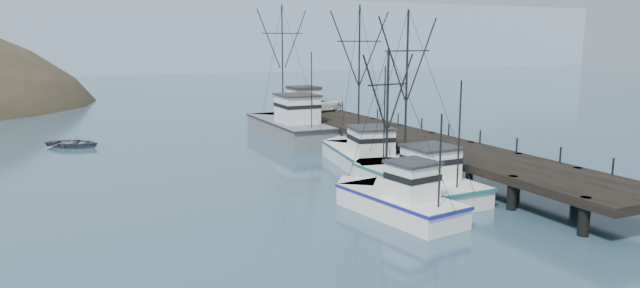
{
  "coord_description": "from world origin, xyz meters",
  "views": [
    {
      "loc": [
        -12.1,
        -23.25,
        9.63
      ],
      "look_at": [
        4.53,
        12.6,
        2.5
      ],
      "focal_mm": 32.0,
      "sensor_mm": 36.0,
      "label": 1
    }
  ],
  "objects_px": {
    "pier": "(406,138)",
    "pickup_truck": "(319,104)",
    "trawler_far": "(363,155)",
    "pier_shed": "(304,99)",
    "motorboat": "(74,147)",
    "trawler_near": "(414,179)",
    "trawler_mid": "(395,200)",
    "work_vessel": "(289,126)"
  },
  "relations": [
    {
      "from": "pier",
      "to": "pickup_truck",
      "type": "bearing_deg",
      "value": 89.41
    },
    {
      "from": "pier",
      "to": "pickup_truck",
      "type": "height_order",
      "value": "pickup_truck"
    },
    {
      "from": "pier",
      "to": "trawler_near",
      "type": "xyz_separation_m",
      "value": [
        -5.45,
        -9.23,
        -0.87
      ]
    },
    {
      "from": "work_vessel",
      "to": "motorboat",
      "type": "distance_m",
      "value": 20.38
    },
    {
      "from": "trawler_near",
      "to": "work_vessel",
      "type": "relative_size",
      "value": 0.73
    },
    {
      "from": "pier_shed",
      "to": "trawler_near",
      "type": "bearing_deg",
      "value": -98.27
    },
    {
      "from": "trawler_far",
      "to": "pier",
      "type": "bearing_deg",
      "value": 9.23
    },
    {
      "from": "trawler_mid",
      "to": "pickup_truck",
      "type": "xyz_separation_m",
      "value": [
        9.4,
        30.62,
        2.0
      ]
    },
    {
      "from": "pier",
      "to": "pier_shed",
      "type": "relative_size",
      "value": 13.75
    },
    {
      "from": "motorboat",
      "to": "pickup_truck",
      "type": "bearing_deg",
      "value": -52.28
    },
    {
      "from": "trawler_mid",
      "to": "motorboat",
      "type": "relative_size",
      "value": 1.91
    },
    {
      "from": "trawler_mid",
      "to": "pier_shed",
      "type": "bearing_deg",
      "value": 75.99
    },
    {
      "from": "trawler_mid",
      "to": "trawler_far",
      "type": "relative_size",
      "value": 0.75
    },
    {
      "from": "pier",
      "to": "trawler_mid",
      "type": "xyz_separation_m",
      "value": [
        -9.21,
        -12.94,
        -0.87
      ]
    },
    {
      "from": "trawler_near",
      "to": "motorboat",
      "type": "height_order",
      "value": "trawler_near"
    },
    {
      "from": "trawler_mid",
      "to": "pier_shed",
      "type": "xyz_separation_m",
      "value": [
        7.72,
        30.94,
        2.6
      ]
    },
    {
      "from": "trawler_near",
      "to": "trawler_far",
      "type": "distance_m",
      "value": 8.55
    },
    {
      "from": "trawler_near",
      "to": "pier",
      "type": "bearing_deg",
      "value": 59.42
    },
    {
      "from": "trawler_near",
      "to": "trawler_mid",
      "type": "distance_m",
      "value": 5.29
    },
    {
      "from": "work_vessel",
      "to": "pier_shed",
      "type": "relative_size",
      "value": 5.12
    },
    {
      "from": "trawler_near",
      "to": "trawler_mid",
      "type": "bearing_deg",
      "value": -135.35
    },
    {
      "from": "pier",
      "to": "trawler_far",
      "type": "height_order",
      "value": "trawler_far"
    },
    {
      "from": "motorboat",
      "to": "pier_shed",
      "type": "bearing_deg",
      "value": -51.43
    },
    {
      "from": "pier_shed",
      "to": "motorboat",
      "type": "relative_size",
      "value": 0.63
    },
    {
      "from": "trawler_far",
      "to": "pickup_truck",
      "type": "distance_m",
      "value": 19.09
    },
    {
      "from": "pier",
      "to": "pier_shed",
      "type": "height_order",
      "value": "pier_shed"
    },
    {
      "from": "work_vessel",
      "to": "pickup_truck",
      "type": "relative_size",
      "value": 2.78
    },
    {
      "from": "trawler_far",
      "to": "pier_shed",
      "type": "bearing_deg",
      "value": 80.9
    },
    {
      "from": "trawler_mid",
      "to": "work_vessel",
      "type": "xyz_separation_m",
      "value": [
        4.26,
        26.77,
        0.41
      ]
    },
    {
      "from": "trawler_near",
      "to": "pickup_truck",
      "type": "height_order",
      "value": "trawler_near"
    },
    {
      "from": "pier",
      "to": "trawler_near",
      "type": "bearing_deg",
      "value": -120.58
    },
    {
      "from": "trawler_far",
      "to": "motorboat",
      "type": "relative_size",
      "value": 2.53
    },
    {
      "from": "trawler_mid",
      "to": "motorboat",
      "type": "bearing_deg",
      "value": 117.5
    },
    {
      "from": "pickup_truck",
      "to": "motorboat",
      "type": "height_order",
      "value": "pickup_truck"
    },
    {
      "from": "trawler_near",
      "to": "work_vessel",
      "type": "bearing_deg",
      "value": 88.76
    },
    {
      "from": "trawler_far",
      "to": "work_vessel",
      "type": "xyz_separation_m",
      "value": [
        -0.46,
        14.56,
        0.41
      ]
    },
    {
      "from": "pier",
      "to": "trawler_near",
      "type": "height_order",
      "value": "trawler_near"
    },
    {
      "from": "trawler_mid",
      "to": "work_vessel",
      "type": "relative_size",
      "value": 0.59
    },
    {
      "from": "trawler_near",
      "to": "work_vessel",
      "type": "distance_m",
      "value": 23.07
    },
    {
      "from": "trawler_near",
      "to": "pier_shed",
      "type": "xyz_separation_m",
      "value": [
        3.96,
        27.23,
        2.6
      ]
    },
    {
      "from": "pier",
      "to": "motorboat",
      "type": "bearing_deg",
      "value": 145.21
    },
    {
      "from": "pier",
      "to": "trawler_far",
      "type": "relative_size",
      "value": 3.44
    }
  ]
}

